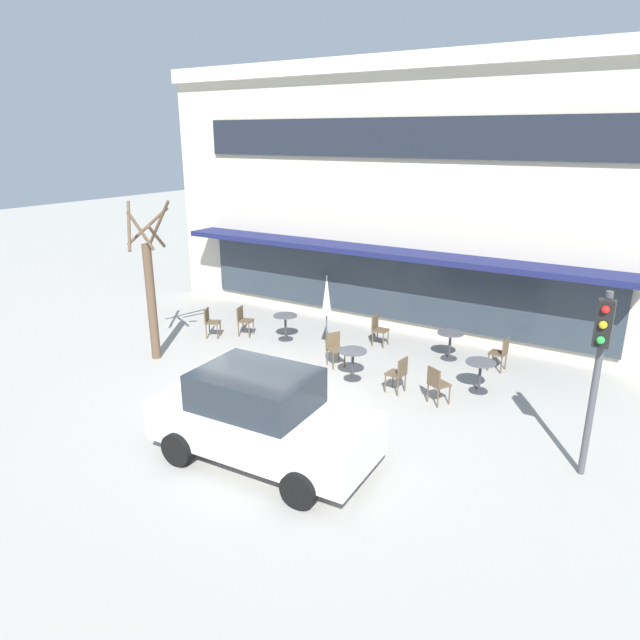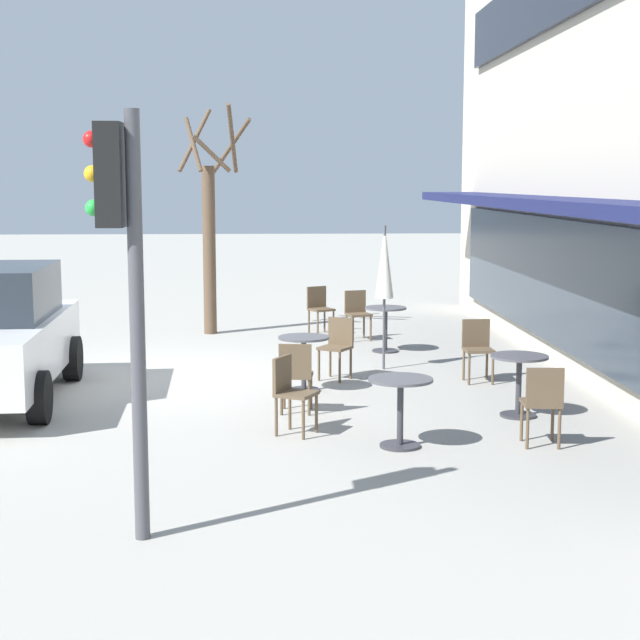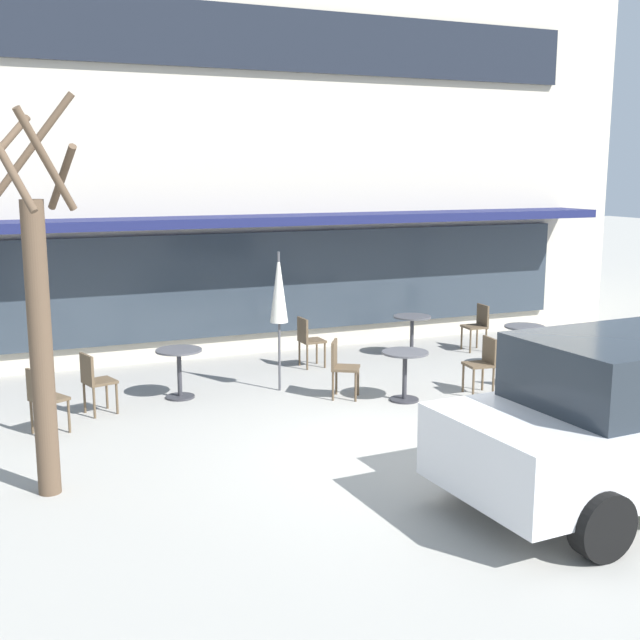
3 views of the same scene
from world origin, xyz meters
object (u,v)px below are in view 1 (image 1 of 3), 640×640
(parked_sedan, at_px, (262,417))
(cafe_chair_0, at_px, (378,328))
(patio_umbrella_green_folded, at_px, (327,296))
(cafe_table_streetside, at_px, (353,360))
(cafe_table_near_wall, at_px, (450,341))
(cafe_chair_2, at_px, (243,319))
(cafe_table_mid_patio, at_px, (480,371))
(cafe_chair_5, at_px, (437,383))
(cafe_chair_3, at_px, (501,352))
(cafe_chair_4, at_px, (210,320))
(cafe_table_by_tree, at_px, (285,323))
(traffic_light_pole, at_px, (599,356))
(cafe_chair_6, at_px, (399,372))
(street_tree, at_px, (151,289))
(cafe_chair_1, at_px, (335,347))

(parked_sedan, bearing_deg, cafe_chair_0, 97.80)
(patio_umbrella_green_folded, bearing_deg, cafe_table_streetside, -39.73)
(cafe_table_near_wall, distance_m, cafe_chair_2, 6.15)
(cafe_table_mid_patio, distance_m, patio_umbrella_green_folded, 4.59)
(cafe_chair_5, bearing_deg, cafe_chair_3, 75.50)
(cafe_chair_0, relative_size, cafe_chair_5, 1.00)
(patio_umbrella_green_folded, relative_size, cafe_chair_4, 2.47)
(cafe_table_by_tree, bearing_deg, cafe_chair_3, 9.28)
(parked_sedan, bearing_deg, patio_umbrella_green_folded, 109.34)
(cafe_chair_4, xyz_separation_m, traffic_light_pole, (10.65, -2.05, 1.77))
(cafe_chair_6, height_order, parked_sedan, parked_sedan)
(cafe_chair_3, relative_size, cafe_chair_5, 1.00)
(cafe_table_streetside, xyz_separation_m, cafe_chair_3, (2.98, 2.47, 0.01))
(cafe_table_streetside, distance_m, cafe_chair_2, 4.53)
(street_tree, bearing_deg, traffic_light_pole, -0.08)
(cafe_chair_2, relative_size, cafe_chair_3, 1.00)
(cafe_table_near_wall, bearing_deg, cafe_chair_5, -76.07)
(cafe_chair_2, xyz_separation_m, street_tree, (-0.87, -2.69, 1.41))
(cafe_chair_5, xyz_separation_m, traffic_light_pole, (3.25, -1.36, 1.77))
(patio_umbrella_green_folded, relative_size, parked_sedan, 0.51)
(cafe_chair_0, height_order, cafe_chair_3, same)
(cafe_table_mid_patio, bearing_deg, cafe_chair_0, 155.59)
(cafe_chair_1, bearing_deg, street_tree, -154.80)
(patio_umbrella_green_folded, relative_size, cafe_chair_6, 2.47)
(traffic_light_pole, bearing_deg, parked_sedan, -153.50)
(cafe_table_near_wall, height_order, cafe_chair_1, cafe_chair_1)
(cafe_chair_1, bearing_deg, cafe_chair_6, -17.23)
(patio_umbrella_green_folded, height_order, cafe_chair_2, patio_umbrella_green_folded)
(cafe_chair_2, relative_size, cafe_chair_6, 1.00)
(street_tree, height_order, traffic_light_pole, street_tree)
(cafe_chair_5, xyz_separation_m, cafe_chair_6, (-0.98, 0.09, 0.00))
(cafe_chair_1, height_order, parked_sedan, parked_sedan)
(cafe_table_by_tree, height_order, cafe_chair_5, cafe_chair_5)
(cafe_chair_5, height_order, parked_sedan, parked_sedan)
(patio_umbrella_green_folded, relative_size, cafe_chair_5, 2.47)
(cafe_table_by_tree, distance_m, cafe_chair_2, 1.35)
(cafe_chair_3, height_order, parked_sedan, parked_sedan)
(cafe_table_mid_patio, bearing_deg, cafe_table_by_tree, 174.86)
(traffic_light_pole, bearing_deg, cafe_table_near_wall, 133.47)
(cafe_table_by_tree, distance_m, cafe_chair_0, 2.74)
(cafe_chair_3, bearing_deg, street_tree, -153.85)
(cafe_chair_1, bearing_deg, traffic_light_pole, -18.32)
(street_tree, relative_size, traffic_light_pole, 1.25)
(patio_umbrella_green_folded, height_order, street_tree, street_tree)
(cafe_chair_3, xyz_separation_m, traffic_light_pole, (2.55, -4.06, 1.77))
(cafe_table_near_wall, relative_size, street_tree, 0.18)
(cafe_chair_3, bearing_deg, cafe_chair_2, -169.57)
(cafe_table_mid_patio, relative_size, parked_sedan, 0.18)
(cafe_chair_0, height_order, parked_sedan, parked_sedan)
(cafe_table_streetside, xyz_separation_m, cafe_chair_1, (-0.82, 0.52, 0.01))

